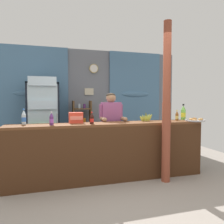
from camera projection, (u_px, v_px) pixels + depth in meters
ground_plane at (100, 169)px, 4.34m from camera, size 6.88×6.88×0.00m
back_wall_curtained at (86, 99)px, 5.82m from camera, size 5.19×0.22×2.74m
stall_counter at (111, 146)px, 3.66m from camera, size 3.41×0.49×0.99m
timber_post at (167, 106)px, 3.62m from camera, size 0.17×0.14×2.70m
drink_fridge at (43, 115)px, 5.00m from camera, size 0.72×0.65×1.91m
bottle_shelf_rack at (82, 126)px, 5.55m from camera, size 0.48×0.28×1.38m
plastic_lawn_chair at (125, 139)px, 5.03m from camera, size 0.57×0.57×0.86m
shopkeeper at (111, 122)px, 4.22m from camera, size 0.48×0.42×1.53m
soda_bottle_lime_soda at (183, 113)px, 4.35m from camera, size 0.09×0.09×0.32m
soda_bottle_cola at (92, 119)px, 3.55m from camera, size 0.06×0.06×0.20m
soda_bottle_iced_tea at (177, 116)px, 4.17m from camera, size 0.06×0.06×0.21m
soda_bottle_water at (24, 118)px, 3.50m from camera, size 0.07×0.07×0.26m
soda_bottle_grape_soda at (51, 119)px, 3.39m from camera, size 0.07×0.07×0.22m
snack_box_crackers at (76, 118)px, 3.71m from camera, size 0.23×0.16×0.19m
pastry_tray at (195, 120)px, 4.04m from camera, size 0.37×0.37×0.07m
banana_bunch at (146, 118)px, 4.03m from camera, size 0.27×0.06×0.16m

